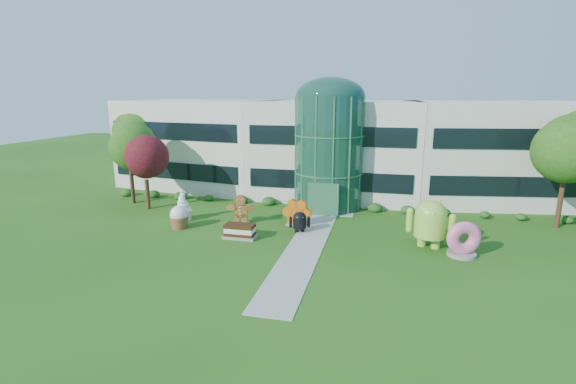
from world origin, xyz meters
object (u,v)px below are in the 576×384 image
(donut, at_px, (463,238))
(gingerbread, at_px, (241,209))
(android_black, at_px, (300,220))
(android_green, at_px, (430,220))

(donut, height_order, gingerbread, gingerbread)
(gingerbread, bearing_deg, donut, -18.71)
(android_black, height_order, donut, donut)
(android_black, distance_m, donut, 11.16)
(android_green, height_order, donut, android_green)
(android_black, bearing_deg, donut, -25.46)
(android_green, xyz_separation_m, donut, (1.91, -1.14, -0.73))
(android_black, bearing_deg, android_green, -20.67)
(android_green, bearing_deg, donut, -10.89)
(android_black, relative_size, gingerbread, 0.72)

